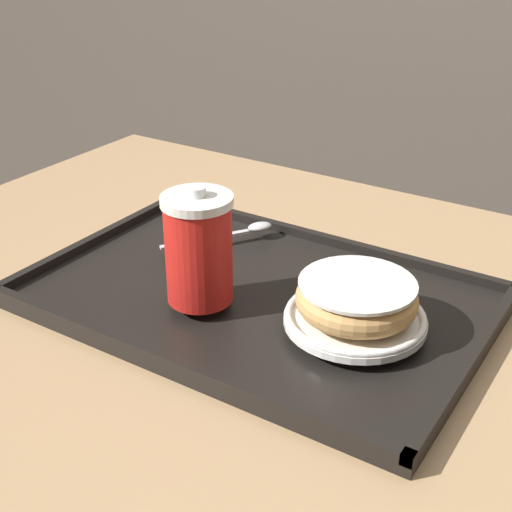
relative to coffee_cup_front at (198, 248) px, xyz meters
The scene contains 6 objects.
cafe_table 0.25m from the coffee_cup_front, 88.25° to the left, with size 1.08×0.89×0.72m.
serving_tray 0.11m from the coffee_cup_front, 56.20° to the left, with size 0.54×0.35×0.02m.
coffee_cup_front is the anchor object (origin of this frame).
plate_with_chocolate_donut 0.19m from the coffee_cup_front, 15.45° to the left, with size 0.16×0.16×0.01m.
donut_chocolate_glazed 0.19m from the coffee_cup_front, 15.45° to the left, with size 0.13×0.13×0.04m.
spoon 0.19m from the coffee_cup_front, 107.60° to the left, with size 0.10×0.14×0.01m.
Camera 1 is at (0.44, -0.62, 1.17)m, focal length 50.00 mm.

